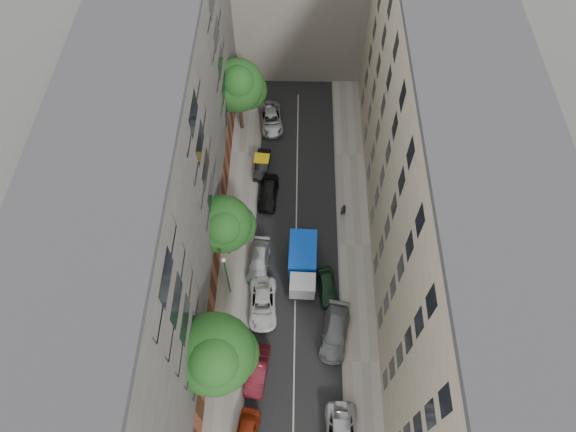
{
  "coord_description": "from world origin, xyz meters",
  "views": [
    {
      "loc": [
        -0.24,
        -23.84,
        42.08
      ],
      "look_at": [
        -0.74,
        -0.66,
        6.0
      ],
      "focal_mm": 32.0,
      "sensor_mm": 36.0,
      "label": 1
    }
  ],
  "objects_px": {
    "car_left_1": "(257,370)",
    "car_left_2": "(263,304)",
    "car_left_6": "(271,119)",
    "tree_near": "(216,356)",
    "car_right_2": "(327,287)",
    "tree_mid": "(224,226)",
    "car_left_4": "(268,193)",
    "car_left_5": "(262,165)",
    "pedestrian": "(343,210)",
    "car_right_1": "(335,333)",
    "tree_far": "(239,87)",
    "tarp_truck": "(303,264)",
    "car_left_3": "(259,261)",
    "lamp_post": "(226,272)"
  },
  "relations": [
    {
      "from": "car_left_5",
      "to": "tree_mid",
      "type": "distance_m",
      "value": 11.28
    },
    {
      "from": "tree_far",
      "to": "car_right_1",
      "type": "bearing_deg",
      "value": -68.05
    },
    {
      "from": "car_right_2",
      "to": "tree_near",
      "type": "height_order",
      "value": "tree_near"
    },
    {
      "from": "pedestrian",
      "to": "car_left_2",
      "type": "bearing_deg",
      "value": 37.5
    },
    {
      "from": "tarp_truck",
      "to": "car_left_6",
      "type": "distance_m",
      "value": 18.47
    },
    {
      "from": "car_right_1",
      "to": "car_left_4",
      "type": "bearing_deg",
      "value": 123.3
    },
    {
      "from": "car_left_1",
      "to": "pedestrian",
      "type": "relative_size",
      "value": 2.62
    },
    {
      "from": "car_right_2",
      "to": "tree_mid",
      "type": "relative_size",
      "value": 0.53
    },
    {
      "from": "car_left_5",
      "to": "tree_near",
      "type": "bearing_deg",
      "value": -89.64
    },
    {
      "from": "car_left_6",
      "to": "tree_near",
      "type": "distance_m",
      "value": 28.94
    },
    {
      "from": "car_left_4",
      "to": "car_right_1",
      "type": "bearing_deg",
      "value": -62.03
    },
    {
      "from": "car_left_6",
      "to": "car_right_2",
      "type": "xyz_separation_m",
      "value": [
        5.73,
        -19.91,
        -0.04
      ]
    },
    {
      "from": "tarp_truck",
      "to": "car_left_3",
      "type": "distance_m",
      "value": 4.1
    },
    {
      "from": "car_left_1",
      "to": "car_right_1",
      "type": "relative_size",
      "value": 0.83
    },
    {
      "from": "car_left_2",
      "to": "car_left_3",
      "type": "xyz_separation_m",
      "value": [
        -0.57,
        4.14,
        -0.02
      ]
    },
    {
      "from": "tarp_truck",
      "to": "car_right_1",
      "type": "bearing_deg",
      "value": -63.16
    },
    {
      "from": "tarp_truck",
      "to": "car_right_1",
      "type": "distance_m",
      "value": 6.66
    },
    {
      "from": "car_left_2",
      "to": "tree_far",
      "type": "relative_size",
      "value": 0.56
    },
    {
      "from": "car_right_2",
      "to": "car_left_3",
      "type": "bearing_deg",
      "value": 150.77
    },
    {
      "from": "car_left_6",
      "to": "lamp_post",
      "type": "xyz_separation_m",
      "value": [
        -2.83,
        -20.32,
        3.27
      ]
    },
    {
      "from": "car_left_3",
      "to": "car_left_5",
      "type": "xyz_separation_m",
      "value": [
        -0.23,
        11.2,
        -0.03
      ]
    },
    {
      "from": "tree_near",
      "to": "lamp_post",
      "type": "distance_m",
      "value": 8.35
    },
    {
      "from": "car_left_1",
      "to": "car_left_6",
      "type": "xyz_separation_m",
      "value": [
        0.05,
        27.39,
        0.0
      ]
    },
    {
      "from": "car_left_1",
      "to": "tree_near",
      "type": "bearing_deg",
      "value": -155.01
    },
    {
      "from": "car_left_2",
      "to": "car_left_6",
      "type": "distance_m",
      "value": 21.66
    },
    {
      "from": "car_left_6",
      "to": "car_left_1",
      "type": "bearing_deg",
      "value": -97.14
    },
    {
      "from": "car_left_5",
      "to": "tree_near",
      "type": "xyz_separation_m",
      "value": [
        -1.9,
        -21.87,
        6.13
      ]
    },
    {
      "from": "car_left_3",
      "to": "pedestrian",
      "type": "distance_m",
      "value": 9.66
    },
    {
      "from": "car_left_1",
      "to": "car_right_2",
      "type": "bearing_deg",
      "value": 59.92
    },
    {
      "from": "car_left_6",
      "to": "tree_near",
      "type": "bearing_deg",
      "value": -102.26
    },
    {
      "from": "car_left_6",
      "to": "pedestrian",
      "type": "bearing_deg",
      "value": -65.11
    },
    {
      "from": "car_left_3",
      "to": "car_left_2",
      "type": "bearing_deg",
      "value": -78.57
    },
    {
      "from": "car_left_4",
      "to": "car_left_5",
      "type": "xyz_separation_m",
      "value": [
        -0.8,
        3.6,
        -0.1
      ]
    },
    {
      "from": "car_left_3",
      "to": "tree_mid",
      "type": "distance_m",
      "value": 5.21
    },
    {
      "from": "car_right_2",
      "to": "tree_far",
      "type": "bearing_deg",
      "value": 106.79
    },
    {
      "from": "tree_far",
      "to": "car_left_4",
      "type": "bearing_deg",
      "value": -70.62
    },
    {
      "from": "car_left_4",
      "to": "car_left_6",
      "type": "height_order",
      "value": "car_left_4"
    },
    {
      "from": "pedestrian",
      "to": "car_right_1",
      "type": "bearing_deg",
      "value": 69.12
    },
    {
      "from": "car_left_6",
      "to": "car_left_3",
      "type": "bearing_deg",
      "value": -98.5
    },
    {
      "from": "car_left_5",
      "to": "car_left_6",
      "type": "bearing_deg",
      "value": 89.16
    },
    {
      "from": "car_right_1",
      "to": "tree_near",
      "type": "height_order",
      "value": "tree_near"
    },
    {
      "from": "pedestrian",
      "to": "tree_mid",
      "type": "bearing_deg",
      "value": 7.31
    },
    {
      "from": "car_left_1",
      "to": "car_left_2",
      "type": "distance_m",
      "value": 5.73
    },
    {
      "from": "tree_near",
      "to": "car_left_5",
      "type": "bearing_deg",
      "value": 85.04
    },
    {
      "from": "car_left_5",
      "to": "pedestrian",
      "type": "distance_m",
      "value": 9.85
    },
    {
      "from": "car_left_2",
      "to": "tree_mid",
      "type": "height_order",
      "value": "tree_mid"
    },
    {
      "from": "tree_mid",
      "to": "pedestrian",
      "type": "relative_size",
      "value": 4.55
    },
    {
      "from": "tarp_truck",
      "to": "car_right_1",
      "type": "relative_size",
      "value": 1.16
    },
    {
      "from": "car_left_4",
      "to": "tree_far",
      "type": "bearing_deg",
      "value": 113.81
    },
    {
      "from": "tarp_truck",
      "to": "tree_near",
      "type": "xyz_separation_m",
      "value": [
        -6.1,
        -10.07,
        5.26
      ]
    }
  ]
}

